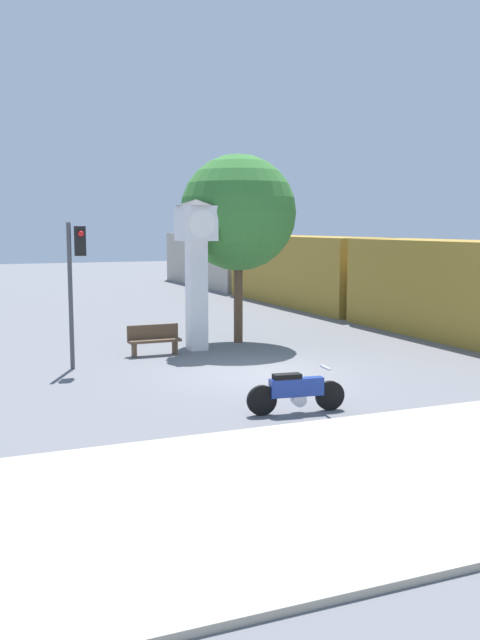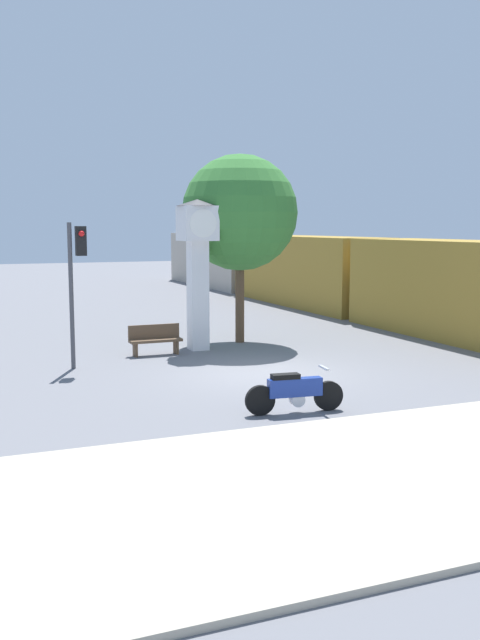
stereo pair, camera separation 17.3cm
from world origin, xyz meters
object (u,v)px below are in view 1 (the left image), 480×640
street_tree (238,213)px  bench (154,339)px  traffic_light (75,269)px  freight_train (302,270)px  motorcycle (296,391)px  clock_tower (196,251)px

street_tree → bench: size_ratio=3.91×
traffic_light → bench: (2.51, 1.19, -2.27)m
freight_train → traffic_light: traffic_light is taller
bench → street_tree: bearing=20.5°
bench → traffic_light: bearing=-154.6°
motorcycle → bench: (-0.86, 7.72, 0.03)m
traffic_light → street_tree: size_ratio=0.64×
clock_tower → street_tree: size_ratio=0.76×
clock_tower → bench: bearing=-166.2°
freight_train → street_tree: size_ratio=5.89×
freight_train → street_tree: 12.48m
street_tree → bench: bearing=-159.5°
motorcycle → clock_tower: size_ratio=0.46×
freight_train → traffic_light: bearing=-137.9°
motorcycle → street_tree: (2.44, 8.95, 3.87)m
traffic_light → street_tree: bearing=22.7°
bench → freight_train: bearing=45.1°
motorcycle → bench: 7.77m
motorcycle → bench: motorcycle is taller
traffic_light → bench: traffic_light is taller
freight_train → street_tree: street_tree is taller
clock_tower → freight_train: bearing=48.4°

